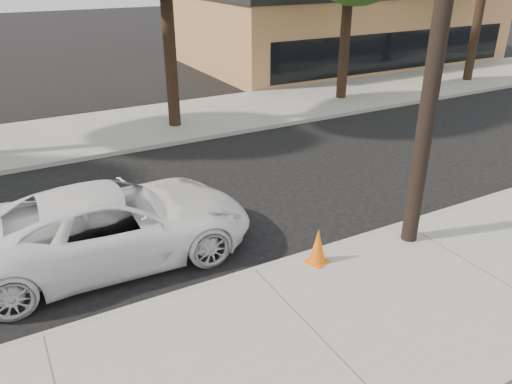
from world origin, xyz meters
TOP-DOWN VIEW (x-y plane):
  - ground at (0.00, 0.00)m, footprint 120.00×120.00m
  - near_sidewalk at (0.00, -4.30)m, footprint 90.00×4.40m
  - far_sidewalk at (0.00, 8.50)m, footprint 90.00×5.00m
  - curb_near at (0.00, -2.10)m, footprint 90.00×0.12m
  - building_main at (16.00, 16.00)m, footprint 18.00×10.00m
  - utility_pole at (3.60, -2.70)m, footprint 1.40×0.34m
  - police_cruiser at (-2.27, -0.11)m, footprint 5.93×2.90m
  - traffic_cone at (1.25, -2.50)m, footprint 0.50×0.50m

SIDE VIEW (x-z plane):
  - ground at x=0.00m, z-range 0.00..0.00m
  - near_sidewalk at x=0.00m, z-range 0.00..0.15m
  - far_sidewalk at x=0.00m, z-range 0.00..0.15m
  - curb_near at x=0.00m, z-range -0.01..0.15m
  - traffic_cone at x=1.25m, z-range 0.14..0.90m
  - police_cruiser at x=-2.27m, z-range 0.00..1.62m
  - building_main at x=16.00m, z-range 0.00..4.00m
  - utility_pole at x=3.60m, z-range 0.20..9.20m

